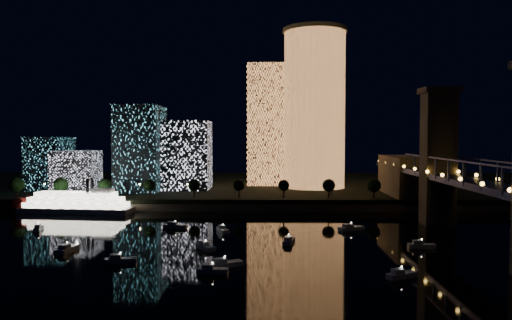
{
  "coord_description": "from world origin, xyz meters",
  "views": [
    {
      "loc": [
        1.88,
        -133.0,
        32.58
      ],
      "look_at": [
        -1.73,
        55.0,
        23.41
      ],
      "focal_mm": 35.0,
      "sensor_mm": 36.0,
      "label": 1
    }
  ],
  "objects_px": {
    "truss_bridge": "(496,196)",
    "riverboat": "(71,204)",
    "tower_cylindrical": "(315,108)",
    "tower_rectangular": "(266,125)"
  },
  "relations": [
    {
      "from": "tower_rectangular",
      "to": "truss_bridge",
      "type": "height_order",
      "value": "tower_rectangular"
    },
    {
      "from": "truss_bridge",
      "to": "riverboat",
      "type": "xyz_separation_m",
      "value": [
        -145.18,
        71.06,
        -12.34
      ]
    },
    {
      "from": "tower_rectangular",
      "to": "riverboat",
      "type": "distance_m",
      "value": 116.68
    },
    {
      "from": "tower_cylindrical",
      "to": "riverboat",
      "type": "relative_size",
      "value": 1.63
    },
    {
      "from": "tower_cylindrical",
      "to": "riverboat",
      "type": "bearing_deg",
      "value": -151.67
    },
    {
      "from": "truss_bridge",
      "to": "riverboat",
      "type": "relative_size",
      "value": 5.18
    },
    {
      "from": "tower_rectangular",
      "to": "riverboat",
      "type": "bearing_deg",
      "value": -137.74
    },
    {
      "from": "tower_rectangular",
      "to": "truss_bridge",
      "type": "xyz_separation_m",
      "value": [
        62.76,
        -145.96,
        -22.47
      ]
    },
    {
      "from": "tower_cylindrical",
      "to": "riverboat",
      "type": "xyz_separation_m",
      "value": [
        -108.04,
        -58.24,
        -43.17
      ]
    },
    {
      "from": "tower_cylindrical",
      "to": "tower_rectangular",
      "type": "bearing_deg",
      "value": 146.96
    }
  ]
}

